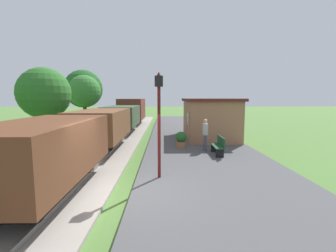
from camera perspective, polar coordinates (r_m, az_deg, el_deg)
The scene contains 15 objects.
ground_plane at distance 7.64m, azimuth -10.28°, elevation -16.99°, with size 160.00×160.00×0.00m, color #517A38.
platform_slab at distance 7.76m, azimuth 14.68°, elevation -15.72°, with size 6.00×60.00×0.25m, color #4C4C4F.
track_ballast at distance 8.34m, azimuth -27.40°, elevation -15.14°, with size 3.80×60.00×0.12m, color #9E9389.
rail_near at distance 8.01m, azimuth -22.68°, elevation -14.82°, with size 0.07×60.00×0.14m, color slate.
rail_far at distance 8.63m, azimuth -31.86°, elevation -13.75°, with size 0.07×60.00×0.14m, color slate.
freight_train at distance 17.93m, azimuth -12.50°, elevation 1.51°, with size 2.50×26.00×2.72m.
station_hut at distance 17.10m, azimuth 9.88°, elevation 1.91°, with size 3.50×5.80×2.78m.
bench_near_hut at distance 12.11m, azimuth 12.08°, elevation -4.56°, with size 0.42×1.50×0.91m.
bench_down_platform at distance 22.12m, azimuth 6.11°, elevation 0.62°, with size 0.42×1.50×0.91m.
person_waiting at distance 12.81m, azimuth 8.93°, elevation -1.78°, with size 0.24×0.38×1.71m.
potted_planter at distance 13.57m, azimuth 3.16°, elevation -3.20°, with size 0.64×0.64×0.92m.
lamp_post_near at distance 8.20m, azimuth -2.18°, elevation 4.91°, with size 0.28×0.28×3.70m.
tree_trackside_far at distance 17.31m, azimuth -27.62°, elevation 6.97°, with size 3.30×3.30×5.02m.
tree_field_left at distance 23.33m, azimuth -19.45°, elevation 7.90°, with size 2.92×2.92×5.17m.
tree_field_distant at distance 29.63m, azimuth -19.69°, elevation 8.41°, with size 4.38×4.38×6.33m.
Camera 1 is at (1.19, -6.90, 3.06)m, focal length 25.33 mm.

